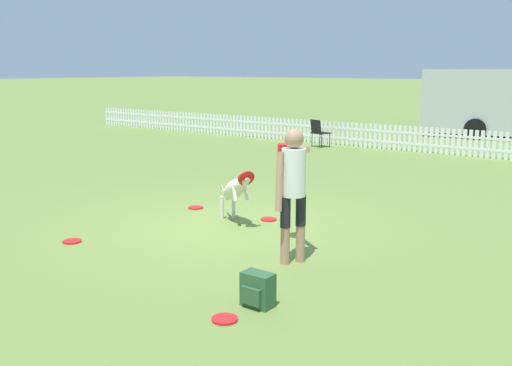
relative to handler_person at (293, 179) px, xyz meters
The scene contains 11 objects.
ground_plane 1.99m from the handler_person, 156.56° to the left, with size 240.00×240.00×0.00m, color olive.
handler_person is the anchor object (origin of this frame).
leaping_dog 1.88m from the handler_person, 150.10° to the left, with size 1.05×0.70×0.87m.
frisbee_near_handler 3.11m from the handler_person, 158.12° to the right, with size 0.24×0.24×0.02m.
frisbee_near_dog 3.12m from the handler_person, 155.08° to the left, with size 0.24×0.24×0.02m.
frisbee_midfield 2.03m from the handler_person, 76.86° to the right, with size 0.24×0.24×0.02m.
frisbee_far_scatter 2.12m from the handler_person, 133.65° to the left, with size 0.24×0.24×0.02m.
backpack_on_grass 1.61m from the handler_person, 70.75° to the right, with size 0.31×0.22×0.34m.
picket_fence 9.82m from the handler_person, 99.31° to the left, with size 27.58×0.04×0.70m.
folding_chair_center 10.13m from the handler_person, 118.65° to the left, with size 0.56×0.57×0.81m.
equipment_trailer 14.72m from the handler_person, 94.94° to the left, with size 5.68×2.80×2.23m.
Camera 1 is at (5.10, -6.13, 2.25)m, focal length 40.00 mm.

